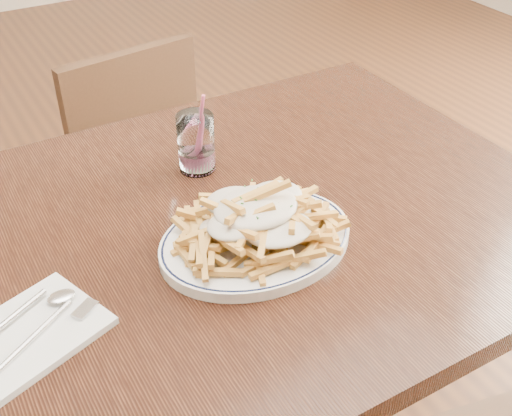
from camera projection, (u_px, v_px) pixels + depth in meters
table at (203, 266)px, 1.05m from camera, size 1.20×0.80×0.75m
chair_far at (125, 158)px, 1.76m from camera, size 0.41×0.41×0.78m
fries_plate at (256, 240)px, 0.97m from camera, size 0.32×0.28×0.02m
loaded_fries at (256, 214)px, 0.94m from camera, size 0.29×0.26×0.07m
napkin at (19, 341)px, 0.81m from camera, size 0.24×0.20×0.01m
cutlery at (16, 333)px, 0.81m from camera, size 0.18×0.16×0.01m
water_glass at (196, 146)px, 1.12m from camera, size 0.06×0.06×0.14m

